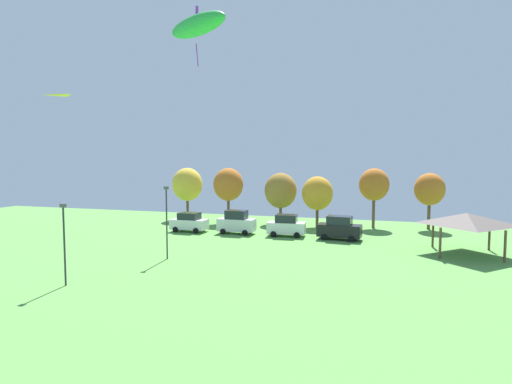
{
  "coord_description": "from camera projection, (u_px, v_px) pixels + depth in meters",
  "views": [
    {
      "loc": [
        3.76,
        3.28,
        7.91
      ],
      "look_at": [
        -0.71,
        17.76,
        6.8
      ],
      "focal_mm": 28.0,
      "sensor_mm": 36.0,
      "label": 1
    }
  ],
  "objects": [
    {
      "name": "treeline_tree_3",
      "position": [
        317.0,
        193.0,
        48.99
      ],
      "size": [
        3.78,
        3.78,
        6.25
      ],
      "color": "brown",
      "rests_on": "ground"
    },
    {
      "name": "parked_car_leftmost",
      "position": [
        189.0,
        222.0,
        45.87
      ],
      "size": [
        4.18,
        2.13,
        2.21
      ],
      "rotation": [
        0.0,
        0.0,
        -0.01
      ],
      "color": "silver",
      "rests_on": "ground"
    },
    {
      "name": "treeline_tree_4",
      "position": [
        374.0,
        185.0,
        48.57
      ],
      "size": [
        3.59,
        3.59,
        7.24
      ],
      "color": "brown",
      "rests_on": "ground"
    },
    {
      "name": "kite_flying_4",
      "position": [
        197.0,
        26.0,
        20.76
      ],
      "size": [
        4.69,
        3.44,
        3.08
      ],
      "color": "green"
    },
    {
      "name": "treeline_tree_5",
      "position": [
        430.0,
        189.0,
        47.27
      ],
      "size": [
        3.48,
        3.48,
        6.7
      ],
      "color": "brown",
      "rests_on": "ground"
    },
    {
      "name": "parked_car_second_from_left",
      "position": [
        236.0,
        222.0,
        44.49
      ],
      "size": [
        4.15,
        1.95,
        2.63
      ],
      "rotation": [
        0.0,
        0.0,
        0.0
      ],
      "color": "silver",
      "rests_on": "ground"
    },
    {
      "name": "treeline_tree_0",
      "position": [
        187.0,
        185.0,
        55.96
      ],
      "size": [
        4.21,
        4.21,
        7.2
      ],
      "color": "brown",
      "rests_on": "ground"
    },
    {
      "name": "parked_car_third_from_left",
      "position": [
        286.0,
        226.0,
        43.01
      ],
      "size": [
        4.17,
        2.29,
        2.35
      ],
      "rotation": [
        0.0,
        0.0,
        0.07
      ],
      "color": "silver",
      "rests_on": "ground"
    },
    {
      "name": "kite_flying_6",
      "position": [
        67.0,
        105.0,
        28.74
      ],
      "size": [
        1.88,
        1.43,
        0.05
      ],
      "color": "yellow"
    },
    {
      "name": "light_post_3",
      "position": [
        64.0,
        239.0,
        25.52
      ],
      "size": [
        0.36,
        0.2,
        5.32
      ],
      "color": "#2D2D33",
      "rests_on": "ground"
    },
    {
      "name": "treeline_tree_2",
      "position": [
        281.0,
        191.0,
        51.89
      ],
      "size": [
        4.18,
        4.18,
        6.6
      ],
      "color": "brown",
      "rests_on": "ground"
    },
    {
      "name": "park_pavilion",
      "position": [
        467.0,
        219.0,
        34.37
      ],
      "size": [
        6.1,
        6.11,
        3.6
      ],
      "color": "brown",
      "rests_on": "ground"
    },
    {
      "name": "parked_car_rightmost_in_row",
      "position": [
        339.0,
        228.0,
        41.08
      ],
      "size": [
        4.55,
        2.39,
        2.45
      ],
      "rotation": [
        0.0,
        0.0,
        -0.09
      ],
      "color": "black",
      "rests_on": "ground"
    },
    {
      "name": "treeline_tree_1",
      "position": [
        228.0,
        185.0,
        52.45
      ],
      "size": [
        3.93,
        3.93,
        7.22
      ],
      "color": "brown",
      "rests_on": "ground"
    },
    {
      "name": "light_post_1",
      "position": [
        167.0,
        218.0,
        32.65
      ],
      "size": [
        0.36,
        0.2,
        6.0
      ],
      "color": "#2D2D33",
      "rests_on": "ground"
    }
  ]
}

